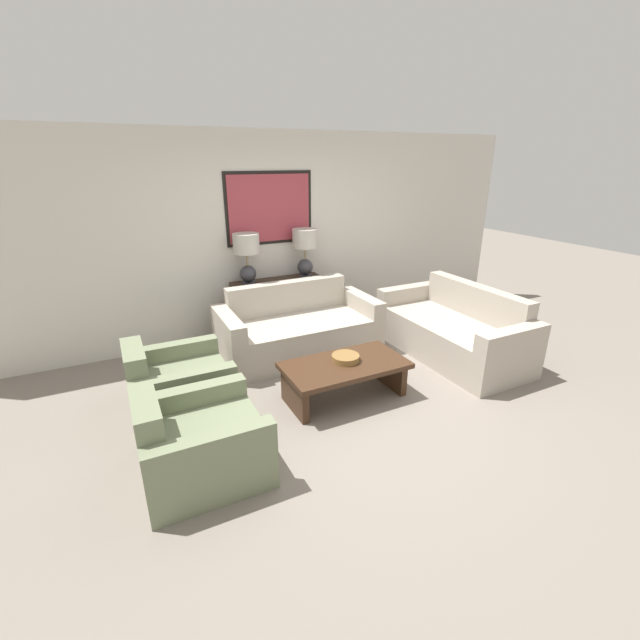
{
  "coord_description": "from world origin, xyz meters",
  "views": [
    {
      "loc": [
        -1.97,
        -3.07,
        2.31
      ],
      "look_at": [
        -0.01,
        0.83,
        0.65
      ],
      "focal_mm": 24.0,
      "sensor_mm": 36.0,
      "label": 1
    }
  ],
  "objects_px": {
    "armchair_near_camera": "(199,444)",
    "couch_by_back_wall": "(298,331)",
    "couch_by_side": "(453,332)",
    "decorative_bowl": "(345,358)",
    "console_table": "(279,308)",
    "coffee_table": "(345,372)",
    "armchair_near_back_wall": "(177,387)",
    "table_lamp_right": "(305,247)",
    "table_lamp_left": "(247,252)"
  },
  "relations": [
    {
      "from": "console_table",
      "to": "table_lamp_left",
      "type": "height_order",
      "value": "table_lamp_left"
    },
    {
      "from": "table_lamp_right",
      "to": "decorative_bowl",
      "type": "relative_size",
      "value": 2.28
    },
    {
      "from": "couch_by_side",
      "to": "armchair_near_camera",
      "type": "distance_m",
      "value": 3.38
    },
    {
      "from": "couch_by_back_wall",
      "to": "decorative_bowl",
      "type": "bearing_deg",
      "value": -89.38
    },
    {
      "from": "couch_by_back_wall",
      "to": "couch_by_side",
      "type": "xyz_separation_m",
      "value": [
        1.7,
        -0.9,
        0.0
      ]
    },
    {
      "from": "coffee_table",
      "to": "couch_by_side",
      "type": "bearing_deg",
      "value": 10.1
    },
    {
      "from": "console_table",
      "to": "armchair_near_back_wall",
      "type": "height_order",
      "value": "console_table"
    },
    {
      "from": "couch_by_side",
      "to": "armchair_near_camera",
      "type": "relative_size",
      "value": 2.14
    },
    {
      "from": "armchair_near_back_wall",
      "to": "couch_by_side",
      "type": "bearing_deg",
      "value": -3.16
    },
    {
      "from": "coffee_table",
      "to": "armchair_near_back_wall",
      "type": "relative_size",
      "value": 1.37
    },
    {
      "from": "couch_by_side",
      "to": "coffee_table",
      "type": "relative_size",
      "value": 1.56
    },
    {
      "from": "console_table",
      "to": "couch_by_back_wall",
      "type": "distance_m",
      "value": 0.65
    },
    {
      "from": "console_table",
      "to": "armchair_near_camera",
      "type": "height_order",
      "value": "console_table"
    },
    {
      "from": "table_lamp_right",
      "to": "armchair_near_back_wall",
      "type": "height_order",
      "value": "table_lamp_right"
    },
    {
      "from": "couch_by_back_wall",
      "to": "coffee_table",
      "type": "xyz_separation_m",
      "value": [
        -0.02,
        -1.2,
        -0.01
      ]
    },
    {
      "from": "console_table",
      "to": "couch_by_back_wall",
      "type": "height_order",
      "value": "couch_by_back_wall"
    },
    {
      "from": "couch_by_back_wall",
      "to": "couch_by_side",
      "type": "distance_m",
      "value": 1.93
    },
    {
      "from": "table_lamp_left",
      "to": "table_lamp_right",
      "type": "relative_size",
      "value": 1.0
    },
    {
      "from": "console_table",
      "to": "coffee_table",
      "type": "bearing_deg",
      "value": -90.55
    },
    {
      "from": "couch_by_back_wall",
      "to": "coffee_table",
      "type": "height_order",
      "value": "couch_by_back_wall"
    },
    {
      "from": "table_lamp_right",
      "to": "decorative_bowl",
      "type": "xyz_separation_m",
      "value": [
        -0.39,
        -1.8,
        -0.78
      ]
    },
    {
      "from": "console_table",
      "to": "couch_by_side",
      "type": "xyz_separation_m",
      "value": [
        1.7,
        -1.54,
        -0.1
      ]
    },
    {
      "from": "couch_by_back_wall",
      "to": "couch_by_side",
      "type": "bearing_deg",
      "value": -27.76
    },
    {
      "from": "coffee_table",
      "to": "armchair_near_camera",
      "type": "distance_m",
      "value": 1.63
    },
    {
      "from": "console_table",
      "to": "armchair_near_back_wall",
      "type": "relative_size",
      "value": 1.36
    },
    {
      "from": "table_lamp_right",
      "to": "coffee_table",
      "type": "distance_m",
      "value": 2.1
    },
    {
      "from": "couch_by_side",
      "to": "coffee_table",
      "type": "bearing_deg",
      "value": -169.9
    },
    {
      "from": "table_lamp_left",
      "to": "coffee_table",
      "type": "distance_m",
      "value": 2.09
    },
    {
      "from": "table_lamp_left",
      "to": "armchair_near_camera",
      "type": "bearing_deg",
      "value": -116.71
    },
    {
      "from": "decorative_bowl",
      "to": "couch_by_side",
      "type": "bearing_deg",
      "value": 8.89
    },
    {
      "from": "couch_by_back_wall",
      "to": "armchair_near_back_wall",
      "type": "height_order",
      "value": "couch_by_back_wall"
    },
    {
      "from": "armchair_near_back_wall",
      "to": "armchair_near_camera",
      "type": "bearing_deg",
      "value": -90.0
    },
    {
      "from": "couch_by_side",
      "to": "armchair_near_camera",
      "type": "height_order",
      "value": "couch_by_side"
    },
    {
      "from": "console_table",
      "to": "table_lamp_right",
      "type": "xyz_separation_m",
      "value": [
        0.4,
        0.0,
        0.8
      ]
    },
    {
      "from": "table_lamp_left",
      "to": "couch_by_back_wall",
      "type": "bearing_deg",
      "value": -57.87
    },
    {
      "from": "console_table",
      "to": "armchair_near_back_wall",
      "type": "bearing_deg",
      "value": -139.28
    },
    {
      "from": "armchair_near_camera",
      "to": "couch_by_back_wall",
      "type": "bearing_deg",
      "value": 47.01
    },
    {
      "from": "decorative_bowl",
      "to": "console_table",
      "type": "bearing_deg",
      "value": 90.4
    },
    {
      "from": "coffee_table",
      "to": "decorative_bowl",
      "type": "bearing_deg",
      "value": 54.24
    },
    {
      "from": "couch_by_back_wall",
      "to": "armchair_near_back_wall",
      "type": "distance_m",
      "value": 1.73
    },
    {
      "from": "couch_by_side",
      "to": "couch_by_back_wall",
      "type": "bearing_deg",
      "value": 152.24
    },
    {
      "from": "couch_by_side",
      "to": "armchair_near_camera",
      "type": "bearing_deg",
      "value": -166.38
    },
    {
      "from": "decorative_bowl",
      "to": "couch_by_back_wall",
      "type": "bearing_deg",
      "value": 90.62
    },
    {
      "from": "table_lamp_right",
      "to": "armchair_near_camera",
      "type": "distance_m",
      "value": 3.2
    },
    {
      "from": "couch_by_side",
      "to": "decorative_bowl",
      "type": "xyz_separation_m",
      "value": [
        -1.69,
        -0.26,
        0.12
      ]
    },
    {
      "from": "armchair_near_back_wall",
      "to": "armchair_near_camera",
      "type": "xyz_separation_m",
      "value": [
        0.0,
        -0.98,
        0.0
      ]
    },
    {
      "from": "table_lamp_right",
      "to": "armchair_near_camera",
      "type": "bearing_deg",
      "value": -130.31
    },
    {
      "from": "table_lamp_left",
      "to": "couch_by_back_wall",
      "type": "distance_m",
      "value": 1.18
    },
    {
      "from": "couch_by_side",
      "to": "decorative_bowl",
      "type": "bearing_deg",
      "value": -171.11
    },
    {
      "from": "couch_by_back_wall",
      "to": "armchair_near_camera",
      "type": "distance_m",
      "value": 2.31
    }
  ]
}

